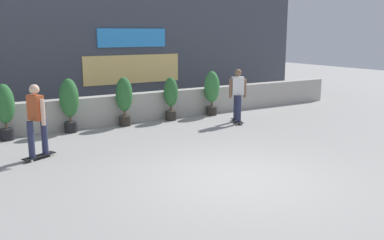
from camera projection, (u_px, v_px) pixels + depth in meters
ground_plane at (232, 178)px, 8.37m from camera, size 48.00×48.00×0.00m
planter_wall at (117, 109)px, 13.28m from camera, size 18.00×0.40×0.90m
building_backdrop at (74, 20)px, 16.04m from camera, size 20.00×2.08×6.50m
potted_plant_0 at (5, 108)px, 11.13m from camera, size 0.51×0.51×1.50m
potted_plant_1 at (69, 101)px, 12.00m from camera, size 0.54×0.54×1.54m
potted_plant_2 at (124, 98)px, 12.86m from camera, size 0.51×0.51×1.49m
potted_plant_3 at (171, 96)px, 13.70m from camera, size 0.46×0.46×1.40m
potted_plant_4 at (212, 90)px, 14.51m from camera, size 0.52×0.52×1.52m
skater_by_wall_left at (238, 93)px, 13.26m from camera, size 0.53×0.82×1.70m
skater_by_wall_right at (36, 118)px, 9.44m from camera, size 0.81×0.53×1.70m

